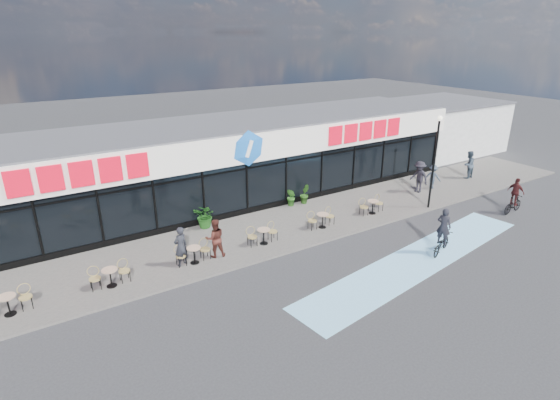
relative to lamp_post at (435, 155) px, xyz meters
name	(u,v)px	position (x,y,z in m)	size (l,w,h in m)	color
ground	(326,269)	(-9.07, -2.30, -3.18)	(120.00, 120.00, 0.00)	#28282B
sidewalk	(271,230)	(-9.07, 2.20, -3.13)	(44.00, 5.00, 0.10)	#5A5650
bike_lane	(419,259)	(-5.07, -3.80, -3.18)	(14.00, 2.20, 0.01)	#7EC4EF
building	(223,161)	(-9.07, 7.63, -0.84)	(30.60, 6.57, 4.75)	black
neighbour_building	(440,125)	(11.43, 8.70, -1.12)	(9.20, 7.20, 4.11)	silver
lamp_post	(435,155)	(0.00, 0.00, 0.00)	(0.28, 0.28, 5.19)	black
bistro_set_0	(8,302)	(-20.50, 1.12, -2.63)	(1.54, 0.62, 0.90)	tan
bistro_set_1	(110,275)	(-17.06, 1.12, -2.63)	(1.54, 0.62, 0.90)	tan
bistro_set_2	(193,253)	(-13.62, 1.12, -2.63)	(1.54, 0.62, 0.90)	tan
bistro_set_3	(263,234)	(-10.19, 1.12, -2.63)	(1.54, 0.62, 0.90)	tan
bistro_set_4	(321,218)	(-6.75, 1.12, -2.63)	(1.54, 0.62, 0.90)	tan
bistro_set_5	(372,205)	(-3.31, 1.12, -2.63)	(1.54, 0.62, 0.90)	tan
potted_plant_left	(206,216)	(-11.73, 4.18, -2.45)	(1.13, 0.98, 1.26)	#174513
potted_plant_mid	(291,197)	(-6.46, 4.30, -2.56)	(0.57, 0.46, 1.04)	#245719
potted_plant_right	(304,194)	(-5.55, 4.31, -2.54)	(0.60, 0.48, 1.09)	#234C15
patron_left	(181,246)	(-14.14, 1.15, -2.20)	(0.64, 0.42, 1.76)	black
patron_right	(215,238)	(-12.59, 1.10, -2.20)	(0.86, 0.67, 1.76)	#451E18
pedestrian_a	(419,177)	(1.48, 2.09, -2.10)	(1.27, 0.73, 1.96)	black
pedestrian_b	(433,177)	(2.79, 2.10, -2.32)	(0.98, 0.57, 1.52)	#2F3B49
pedestrian_c	(468,165)	(6.49, 2.23, -2.14)	(0.91, 0.71, 1.87)	#303E4C
cyclist_a	(442,238)	(-3.77, -3.86, -2.46)	(1.87, 1.18, 2.17)	black
cyclist_b	(514,199)	(3.48, -2.86, -2.39)	(1.71, 0.93, 2.01)	black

